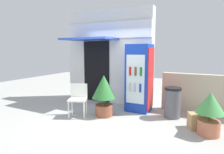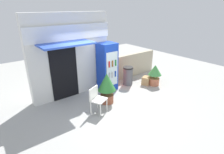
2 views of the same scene
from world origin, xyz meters
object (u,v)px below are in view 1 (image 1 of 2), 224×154
potted_plant_curbside (210,110)px  potted_plant_near_shop (104,92)px  cardboard_box (197,121)px  plastic_chair (78,97)px  trash_bin (172,102)px  drink_cooler (139,78)px

potted_plant_curbside → potted_plant_near_shop: bearing=179.3°
potted_plant_curbside → cardboard_box: potted_plant_curbside is taller
plastic_chair → trash_bin: bearing=24.1°
cardboard_box → drink_cooler: bearing=157.6°
potted_plant_curbside → trash_bin: bearing=139.6°
trash_bin → cardboard_box: size_ratio=2.20×
trash_bin → cardboard_box: bearing=-37.9°
plastic_chair → potted_plant_curbside: bearing=5.0°
potted_plant_near_shop → potted_plant_curbside: potted_plant_near_shop is taller
potted_plant_near_shop → cardboard_box: bearing=5.4°
drink_cooler → trash_bin: 1.18m
drink_cooler → potted_plant_near_shop: drink_cooler is taller
plastic_chair → trash_bin: 2.58m
drink_cooler → plastic_chair: 1.88m
trash_bin → drink_cooler: bearing=170.2°
plastic_chair → cardboard_box: plastic_chair is taller
potted_plant_near_shop → trash_bin: (1.71, 0.74, -0.27)m
plastic_chair → potted_plant_near_shop: bearing=26.0°
potted_plant_near_shop → potted_plant_curbside: size_ratio=1.21×
plastic_chair → potted_plant_near_shop: (0.64, 0.31, 0.15)m
potted_plant_curbside → trash_bin: (-0.90, 0.77, -0.13)m
drink_cooler → potted_plant_near_shop: size_ratio=1.74×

